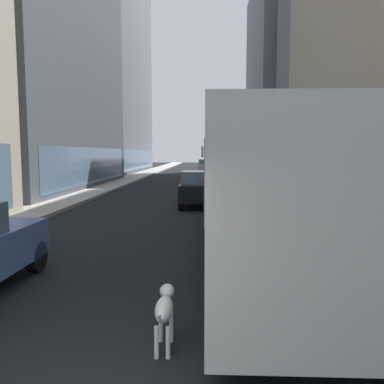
{
  "coord_description": "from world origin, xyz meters",
  "views": [
    {
      "loc": [
        1.55,
        -2.7,
        2.47
      ],
      "look_at": [
        1.12,
        7.84,
        1.4
      ],
      "focal_mm": 36.36,
      "sensor_mm": 36.0,
      "label": 1
    }
  ],
  "objects_px": {
    "transit_bus": "(260,182)",
    "car_white_van": "(205,166)",
    "dalmatian_dog": "(165,308)",
    "car_black_suv": "(200,188)"
  },
  "relations": [
    {
      "from": "transit_bus",
      "to": "car_white_van",
      "type": "xyz_separation_m",
      "value": [
        -1.6,
        40.11,
        -0.96
      ]
    },
    {
      "from": "transit_bus",
      "to": "dalmatian_dog",
      "type": "bearing_deg",
      "value": -110.99
    },
    {
      "from": "dalmatian_dog",
      "to": "transit_bus",
      "type": "bearing_deg",
      "value": 69.01
    },
    {
      "from": "car_white_van",
      "to": "dalmatian_dog",
      "type": "distance_m",
      "value": 44.77
    },
    {
      "from": "car_white_van",
      "to": "dalmatian_dog",
      "type": "height_order",
      "value": "car_white_van"
    },
    {
      "from": "car_black_suv",
      "to": "transit_bus",
      "type": "bearing_deg",
      "value": -79.54
    },
    {
      "from": "car_white_van",
      "to": "car_black_suv",
      "type": "distance_m",
      "value": 31.44
    },
    {
      "from": "car_white_van",
      "to": "car_black_suv",
      "type": "bearing_deg",
      "value": -90.0
    },
    {
      "from": "car_white_van",
      "to": "dalmatian_dog",
      "type": "xyz_separation_m",
      "value": [
        -0.19,
        -44.77,
        -0.31
      ]
    },
    {
      "from": "transit_bus",
      "to": "car_black_suv",
      "type": "bearing_deg",
      "value": 100.46
    }
  ]
}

